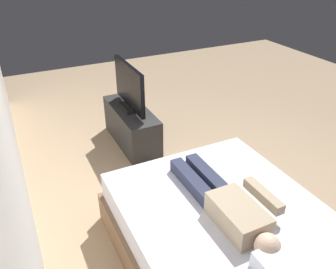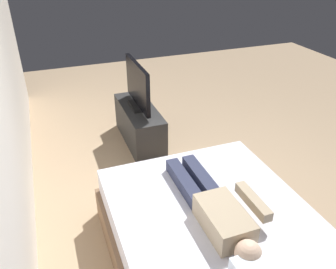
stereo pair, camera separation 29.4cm
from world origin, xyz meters
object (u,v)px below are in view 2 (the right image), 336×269
Objects in this scene: person at (217,209)px; remote at (251,192)px; tv at (138,87)px; bed at (216,245)px; tv_stand at (139,125)px.

person is 8.40× the size of remote.
remote is 2.08m from tv.
bed is 1.59× the size of person.
bed is 13.32× the size of remote.
tv_stand is at bearing -90.00° from tv.
tv is at bearing 90.00° from tv_stand.
tv_stand is at bearing 10.86° from remote.
bed is 2.27m from tv.
remote is (0.18, -0.40, 0.29)m from bed.
remote reaches higher than bed.
tv reaches higher than person.
bed is at bearing 179.77° from tv_stand.
bed is 0.36m from person.
tv_stand is (2.21, -0.01, -0.01)m from bed.
tv reaches higher than tv_stand.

